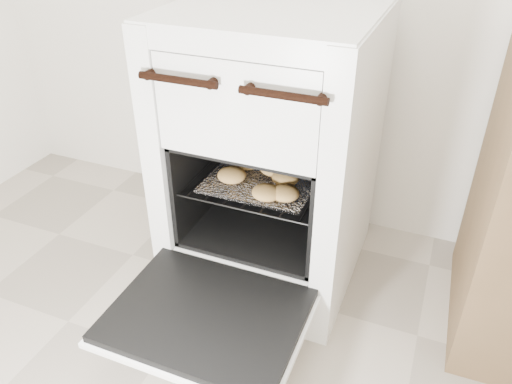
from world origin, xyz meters
TOP-DOWN VIEW (x-y plane):
  - stove at (-0.19, 1.19)m, footprint 0.56×0.63m
  - oven_door at (-0.19, 0.71)m, footprint 0.51×0.39m
  - oven_rack at (-0.19, 1.12)m, footprint 0.41×0.39m
  - foil_sheet at (-0.19, 1.11)m, footprint 0.32×0.28m
  - baked_rolls at (-0.18, 1.08)m, footprint 0.27×0.26m

SIDE VIEW (x-z plane):
  - oven_door at x=-0.19m, z-range 0.17..0.21m
  - oven_rack at x=-0.19m, z-range 0.38..0.39m
  - foil_sheet at x=-0.19m, z-range 0.39..0.39m
  - baked_rolls at x=-0.18m, z-range 0.39..0.43m
  - stove at x=-0.19m, z-range -0.01..0.85m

